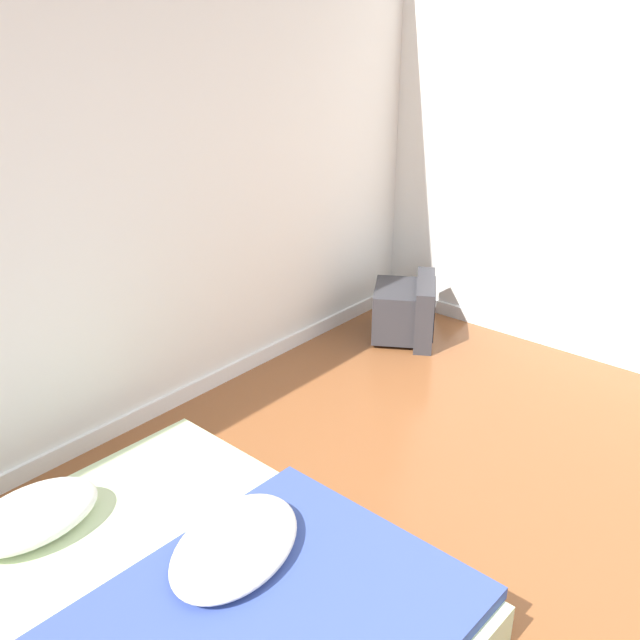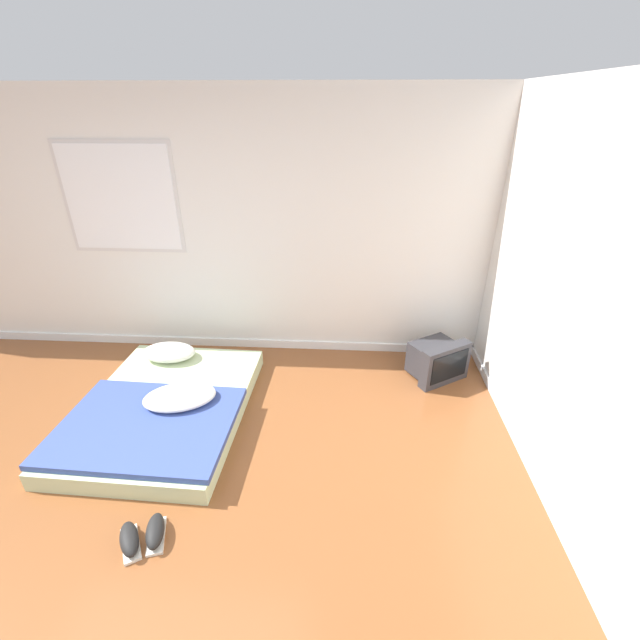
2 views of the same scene
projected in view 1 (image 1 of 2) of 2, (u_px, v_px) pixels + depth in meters
mattress_bed at (196, 596)px, 2.49m from camera, size 1.38×1.82×0.29m
crt_tv at (407, 310)px, 4.61m from camera, size 0.61×0.58×0.40m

